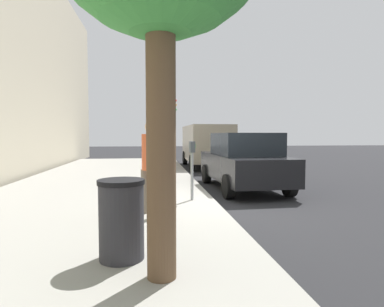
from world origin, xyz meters
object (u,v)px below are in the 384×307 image
at_px(pedestrian_bystander, 152,158).
at_px(traffic_signal, 172,119).
at_px(parking_meter, 192,158).
at_px(trash_bin, 121,219).
at_px(parked_van_far, 206,143).
at_px(pedestrian_at_meter, 160,158).
at_px(parked_sedan_near, 243,161).

relative_size(pedestrian_bystander, traffic_signal, 0.52).
xyz_separation_m(parking_meter, trash_bin, (-3.55, 1.35, -0.51)).
xyz_separation_m(pedestrian_bystander, trash_bin, (-2.25, 0.40, -0.60)).
bearing_deg(parked_van_far, parking_meter, 168.18).
bearing_deg(pedestrian_bystander, traffic_signal, 34.95).
xyz_separation_m(pedestrian_at_meter, parked_sedan_near, (2.47, -2.68, -0.31)).
height_order(pedestrian_bystander, traffic_signal, traffic_signal).
bearing_deg(parking_meter, traffic_signal, -0.85).
bearing_deg(parking_meter, trash_bin, 159.17).
distance_m(pedestrian_at_meter, traffic_signal, 10.22).
bearing_deg(traffic_signal, pedestrian_at_meter, 174.79).
bearing_deg(pedestrian_bystander, trash_bin, -149.47).
relative_size(pedestrian_at_meter, trash_bin, 1.76).
height_order(parked_sedan_near, traffic_signal, traffic_signal).
bearing_deg(trash_bin, pedestrian_bystander, -10.06).
bearing_deg(trash_bin, parking_meter, -20.83).
bearing_deg(pedestrian_at_meter, parked_sedan_near, 13.68).
distance_m(parked_van_far, traffic_signal, 2.31).
bearing_deg(pedestrian_at_meter, pedestrian_bystander, -129.01).
xyz_separation_m(pedestrian_bystander, traffic_signal, (11.08, -1.10, 1.31)).
distance_m(pedestrian_bystander, parked_sedan_near, 4.50).
bearing_deg(pedestrian_bystander, parked_sedan_near, 1.15).
distance_m(parked_van_far, trash_bin, 13.05).
xyz_separation_m(parking_meter, pedestrian_bystander, (-1.30, 0.95, 0.09)).
bearing_deg(parked_van_far, pedestrian_bystander, 164.64).
height_order(pedestrian_at_meter, trash_bin, pedestrian_at_meter).
distance_m(pedestrian_bystander, parked_van_far, 10.76).
bearing_deg(parking_meter, pedestrian_bystander, 143.84).
distance_m(pedestrian_at_meter, parked_sedan_near, 3.65).
height_order(parked_van_far, trash_bin, parked_van_far).
distance_m(pedestrian_at_meter, parked_van_far, 9.75).
height_order(parking_meter, traffic_signal, traffic_signal).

